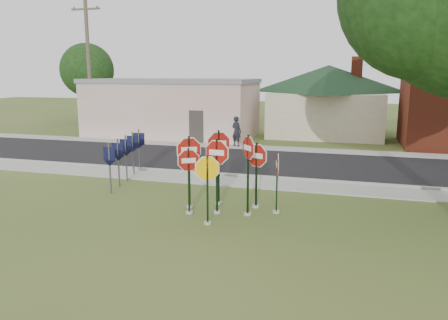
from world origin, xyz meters
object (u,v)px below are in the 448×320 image
(stop_sign_left, at_px, (189,173))
(stop_sign_center, at_px, (217,165))
(pedestrian, at_px, (236,131))
(utility_pole_near, at_px, (89,68))
(stop_sign_yellow, at_px, (207,181))

(stop_sign_left, bearing_deg, stop_sign_center, 18.72)
(pedestrian, bearing_deg, utility_pole_near, 19.90)
(pedestrian, bearing_deg, stop_sign_left, 122.34)
(stop_sign_center, bearing_deg, pedestrian, 102.05)
(stop_sign_center, height_order, stop_sign_left, stop_sign_center)
(stop_sign_yellow, bearing_deg, utility_pole_near, 132.49)
(stop_sign_center, xyz_separation_m, stop_sign_yellow, (0.04, -1.11, -0.28))
(utility_pole_near, bearing_deg, pedestrian, -4.30)
(stop_sign_left, height_order, pedestrian, stop_sign_left)
(pedestrian, bearing_deg, stop_sign_yellow, 125.49)
(stop_sign_yellow, relative_size, stop_sign_left, 0.99)
(stop_sign_center, height_order, pedestrian, stop_sign_center)
(stop_sign_left, bearing_deg, pedestrian, 98.14)
(stop_sign_center, distance_m, stop_sign_left, 0.96)
(stop_sign_left, bearing_deg, utility_pole_near, 132.11)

